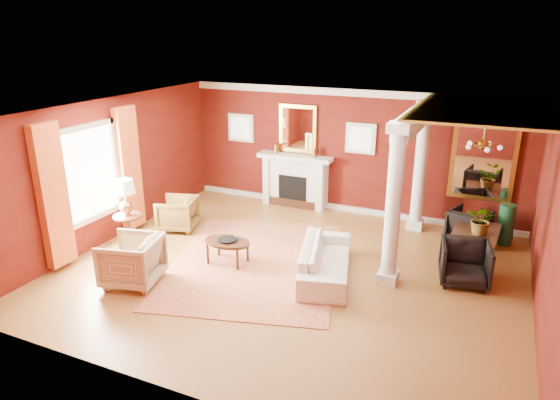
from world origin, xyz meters
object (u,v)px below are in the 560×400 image
at_px(coffee_table, 227,243).
at_px(side_table, 126,202).
at_px(armchair_leopard, 177,212).
at_px(dining_table, 476,238).
at_px(armchair_stripe, 132,259).
at_px(sofa, 326,255).

distance_m(coffee_table, side_table, 2.28).
relative_size(armchair_leopard, dining_table, 0.54).
bearing_deg(side_table, armchair_stripe, -47.90).
height_order(sofa, dining_table, same).
distance_m(armchair_leopard, armchair_stripe, 2.47).
bearing_deg(coffee_table, side_table, -177.11).
distance_m(coffee_table, dining_table, 4.73).
bearing_deg(sofa, coffee_table, 83.47).
bearing_deg(armchair_leopard, side_table, -35.00).
height_order(armchair_leopard, armchair_stripe, armchair_stripe).
distance_m(armchair_leopard, coffee_table, 2.10).
distance_m(sofa, armchair_stripe, 3.36).
distance_m(sofa, dining_table, 3.02).
height_order(armchair_stripe, side_table, side_table).
relative_size(armchair_leopard, coffee_table, 0.88).
height_order(sofa, armchair_stripe, armchair_stripe).
xyz_separation_m(coffee_table, side_table, (-2.22, -0.11, 0.52)).
height_order(armchair_leopard, side_table, side_table).
relative_size(coffee_table, side_table, 0.64).
bearing_deg(side_table, armchair_leopard, 71.08).
bearing_deg(armchair_leopard, dining_table, 84.44).
height_order(sofa, coffee_table, sofa).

